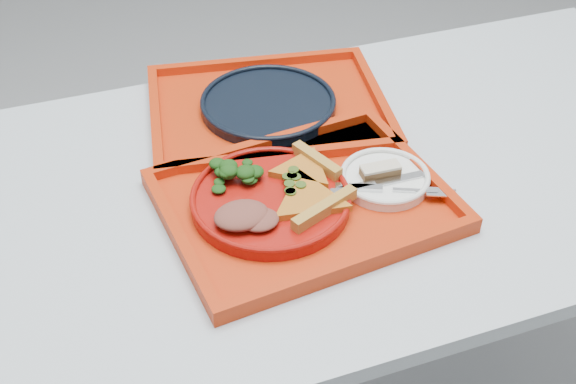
# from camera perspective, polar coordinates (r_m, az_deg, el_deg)

# --- Properties ---
(table) EXTENTS (1.60, 0.80, 0.75)m
(table) POSITION_cam_1_polar(r_m,az_deg,el_deg) (1.32, 3.40, -0.92)
(table) COLOR silver
(table) RESTS_ON ground
(tray_main) EXTENTS (0.48, 0.39, 0.01)m
(tray_main) POSITION_cam_1_polar(r_m,az_deg,el_deg) (1.19, 1.29, -1.00)
(tray_main) COLOR #B42809
(tray_main) RESTS_ON table
(tray_far) EXTENTS (0.50, 0.42, 0.01)m
(tray_far) POSITION_cam_1_polar(r_m,az_deg,el_deg) (1.41, -1.56, 6.40)
(tray_far) COLOR #B42809
(tray_far) RESTS_ON table
(dinner_plate) EXTENTS (0.26, 0.26, 0.02)m
(dinner_plate) POSITION_cam_1_polar(r_m,az_deg,el_deg) (1.17, -1.39, -0.73)
(dinner_plate) COLOR #96100A
(dinner_plate) RESTS_ON tray_main
(side_plate) EXTENTS (0.15, 0.15, 0.01)m
(side_plate) POSITION_cam_1_polar(r_m,az_deg,el_deg) (1.23, 7.65, 0.96)
(side_plate) COLOR white
(side_plate) RESTS_ON tray_main
(navy_plate) EXTENTS (0.26, 0.26, 0.02)m
(navy_plate) POSITION_cam_1_polar(r_m,az_deg,el_deg) (1.40, -1.57, 6.88)
(navy_plate) COLOR black
(navy_plate) RESTS_ON tray_far
(pizza_slice_a) EXTENTS (0.17, 0.18, 0.02)m
(pizza_slice_a) POSITION_cam_1_polar(r_m,az_deg,el_deg) (1.15, 1.65, -0.43)
(pizza_slice_a) COLOR #C68720
(pizza_slice_a) RESTS_ON dinner_plate
(pizza_slice_b) EXTENTS (0.15, 0.14, 0.02)m
(pizza_slice_b) POSITION_cam_1_polar(r_m,az_deg,el_deg) (1.21, 1.24, 1.93)
(pizza_slice_b) COLOR #C68720
(pizza_slice_b) RESTS_ON dinner_plate
(salad_heap) EXTENTS (0.08, 0.07, 0.04)m
(salad_heap) POSITION_cam_1_polar(r_m,az_deg,el_deg) (1.20, -4.26, 2.04)
(salad_heap) COLOR black
(salad_heap) RESTS_ON dinner_plate
(meat_portion) EXTENTS (0.09, 0.07, 0.03)m
(meat_portion) POSITION_cam_1_polar(r_m,az_deg,el_deg) (1.12, -3.71, -1.85)
(meat_portion) COLOR brown
(meat_portion) RESTS_ON dinner_plate
(dessert_bar) EXTENTS (0.07, 0.03, 0.02)m
(dessert_bar) POSITION_cam_1_polar(r_m,az_deg,el_deg) (1.22, 7.31, 1.71)
(dessert_bar) COLOR #472C17
(dessert_bar) RESTS_ON side_plate
(knife) EXTENTS (0.19, 0.02, 0.01)m
(knife) POSITION_cam_1_polar(r_m,az_deg,el_deg) (1.21, 7.51, 0.83)
(knife) COLOR silver
(knife) RESTS_ON side_plate
(fork) EXTENTS (0.18, 0.10, 0.01)m
(fork) POSITION_cam_1_polar(r_m,az_deg,el_deg) (1.19, 8.19, 0.23)
(fork) COLOR silver
(fork) RESTS_ON side_plate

